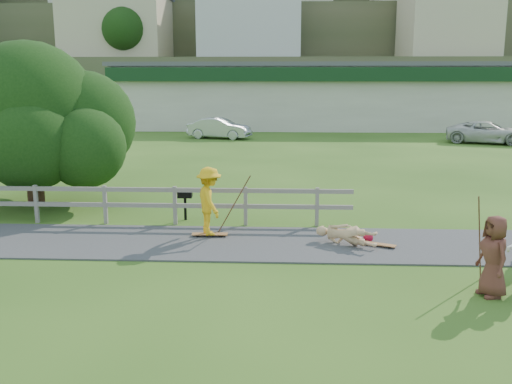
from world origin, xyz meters
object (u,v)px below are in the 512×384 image
skater_rider (209,205)px  tree (31,137)px  spectator_c (494,256)px  skater_fallen (346,235)px  car_silver (219,128)px  car_white (488,132)px  bbq (185,205)px

skater_rider → tree: (-6.24, 3.74, 1.33)m
spectator_c → tree: size_ratio=0.23×
skater_fallen → car_silver: 24.76m
skater_fallen → car_white: (11.03, 22.13, 0.40)m
skater_rider → skater_fallen: 3.56m
skater_rider → tree: 7.39m
spectator_c → car_silver: 28.41m
skater_rider → car_white: 25.98m
tree → bbq: size_ratio=7.94×
spectator_c → car_silver: bearing=-176.7°
skater_rider → car_silver: size_ratio=0.42×
skater_fallen → tree: 10.79m
skater_rider → car_silver: bearing=-17.7°
skater_fallen → car_white: 24.73m
skater_rider → spectator_c: bearing=-145.5°
skater_fallen → spectator_c: 4.00m
skater_rider → tree: tree is taller
skater_rider → bbq: (-0.95, 1.84, -0.44)m
skater_rider → skater_fallen: (3.47, -0.57, -0.60)m
skater_fallen → car_silver: size_ratio=0.37×
skater_fallen → car_white: bearing=5.0°
skater_rider → tree: size_ratio=0.25×
skater_fallen → spectator_c: (2.44, -3.12, 0.51)m
car_silver → bbq: size_ratio=4.70×
car_silver → tree: size_ratio=0.59×
car_silver → car_white: car_silver is taller
spectator_c → bbq: 8.82m
tree → bbq: bearing=-19.8°
skater_fallen → bbq: bbq is taller
skater_rider → car_silver: 23.60m
skater_rider → spectator_c: skater_rider is taller
skater_fallen → tree: (-9.71, 4.31, 1.93)m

